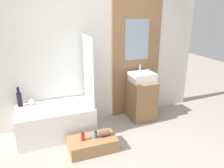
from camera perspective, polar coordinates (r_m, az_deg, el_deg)
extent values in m
cube|color=silver|center=(3.80, -6.14, 8.86)|extent=(4.20, 0.06, 2.60)
cube|color=#8E6642|center=(4.06, 6.44, 9.53)|extent=(0.96, 0.03, 2.60)
cube|color=#8C9EB2|center=(4.02, 6.65, 11.39)|extent=(0.45, 0.01, 0.72)
cube|color=white|center=(3.68, -14.39, -9.40)|extent=(1.19, 0.65, 0.50)
cube|color=silver|center=(3.58, -14.71, -5.95)|extent=(0.93, 0.45, 0.01)
cube|color=silver|center=(3.46, -6.15, 3.47)|extent=(0.01, 0.59, 1.09)
cube|color=#997047|center=(3.32, -5.11, -15.35)|extent=(0.69, 0.39, 0.20)
cube|color=#8E6642|center=(4.10, 7.61, -4.09)|extent=(0.44, 0.49, 0.73)
cube|color=white|center=(3.95, 7.89, 1.82)|extent=(0.42, 0.35, 0.16)
cylinder|color=silver|center=(3.99, 7.34, 4.17)|extent=(0.02, 0.02, 0.13)
cylinder|color=black|center=(3.75, -23.01, -3.78)|extent=(0.08, 0.08, 0.22)
cylinder|color=black|center=(3.69, -23.33, -1.49)|extent=(0.04, 0.04, 0.10)
sphere|color=silver|center=(3.75, -20.31, -4.41)|extent=(0.10, 0.10, 0.10)
cylinder|color=red|center=(3.21, -7.62, -13.54)|extent=(0.05, 0.05, 0.11)
cylinder|color=black|center=(3.17, -7.67, -12.54)|extent=(0.03, 0.03, 0.02)
cylinder|color=#2D567A|center=(3.25, -4.28, -13.12)|extent=(0.05, 0.05, 0.09)
cylinder|color=black|center=(3.22, -4.31, -12.30)|extent=(0.03, 0.03, 0.02)
cylinder|color=brown|center=(3.28, -1.92, -12.68)|extent=(0.16, 0.09, 0.09)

